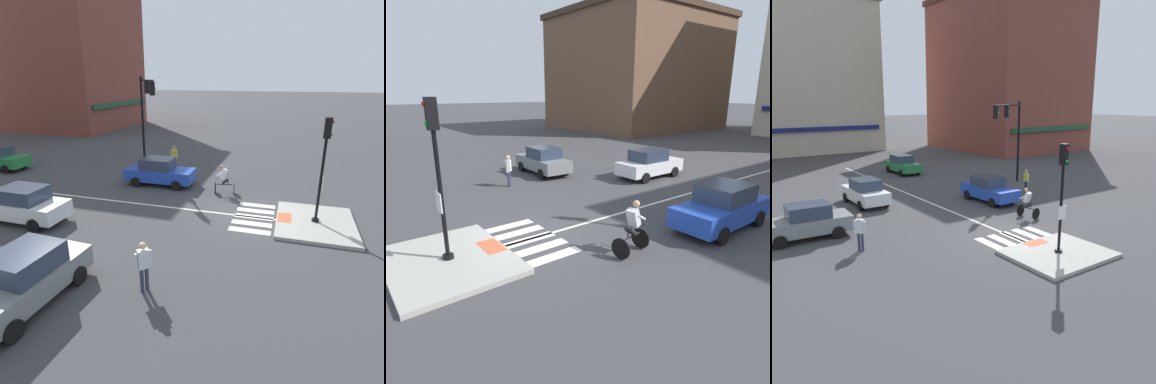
# 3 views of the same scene
# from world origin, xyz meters

# --- Properties ---
(ground_plane) EXTENTS (300.00, 300.00, 0.00)m
(ground_plane) POSITION_xyz_m (0.00, 0.00, 0.00)
(ground_plane) COLOR #3D3D3F
(traffic_island) EXTENTS (4.13, 3.36, 0.15)m
(traffic_island) POSITION_xyz_m (0.00, -2.86, 0.07)
(traffic_island) COLOR #A3A099
(traffic_island) RESTS_ON ground
(tactile_pad_front) EXTENTS (1.10, 0.60, 0.01)m
(tactile_pad_front) POSITION_xyz_m (0.00, -1.53, 0.15)
(tactile_pad_front) COLOR #DB5B38
(tactile_pad_front) RESTS_ON traffic_island
(signal_pole) EXTENTS (0.44, 0.38, 4.55)m
(signal_pole) POSITION_xyz_m (0.00, -2.87, 2.89)
(signal_pole) COLOR black
(signal_pole) RESTS_ON traffic_island
(crosswalk_stripe_a) EXTENTS (0.44, 1.80, 0.01)m
(crosswalk_stripe_a) POSITION_xyz_m (-1.53, -0.14, 0.00)
(crosswalk_stripe_a) COLOR silver
(crosswalk_stripe_a) RESTS_ON ground
(crosswalk_stripe_b) EXTENTS (0.44, 1.80, 0.01)m
(crosswalk_stripe_b) POSITION_xyz_m (-0.77, -0.14, 0.00)
(crosswalk_stripe_b) COLOR silver
(crosswalk_stripe_b) RESTS_ON ground
(crosswalk_stripe_c) EXTENTS (0.44, 1.80, 0.01)m
(crosswalk_stripe_c) POSITION_xyz_m (0.00, -0.14, 0.00)
(crosswalk_stripe_c) COLOR silver
(crosswalk_stripe_c) RESTS_ON ground
(crosswalk_stripe_d) EXTENTS (0.44, 1.80, 0.01)m
(crosswalk_stripe_d) POSITION_xyz_m (0.77, -0.14, 0.00)
(crosswalk_stripe_d) COLOR silver
(crosswalk_stripe_d) RESTS_ON ground
(crosswalk_stripe_e) EXTENTS (0.44, 1.80, 0.01)m
(crosswalk_stripe_e) POSITION_xyz_m (1.53, -0.14, 0.00)
(crosswalk_stripe_e) COLOR silver
(crosswalk_stripe_e) RESTS_ON ground
(lane_centre_line) EXTENTS (0.14, 28.00, 0.01)m
(lane_centre_line) POSITION_xyz_m (-0.03, 10.00, 0.00)
(lane_centre_line) COLOR silver
(lane_centre_line) RESTS_ON ground
(traffic_light_mast) EXTENTS (5.26, 3.35, 6.30)m
(traffic_light_mast) POSITION_xyz_m (7.58, 8.74, 4.45)
(traffic_light_mast) COLOR black
(traffic_light_mast) RESTS_ON ground
(building_corner_right) EXTENTS (15.08, 17.83, 19.42)m
(building_corner_right) POSITION_xyz_m (23.72, 28.17, 9.73)
(building_corner_right) COLOR brown
(building_corner_right) RESTS_ON ground
(car_white_westbound_far) EXTENTS (1.87, 4.11, 1.64)m
(car_white_westbound_far) POSITION_xyz_m (-3.52, 9.82, 0.81)
(car_white_westbound_far) COLOR white
(car_white_westbound_far) RESTS_ON ground
(car_grey_cross_left) EXTENTS (4.17, 1.97, 1.64)m
(car_grey_cross_left) POSITION_xyz_m (-8.12, 5.41, 0.81)
(car_grey_cross_left) COLOR slate
(car_grey_cross_left) RESTS_ON ground
(car_blue_eastbound_mid) EXTENTS (1.90, 4.13, 1.64)m
(car_blue_eastbound_mid) POSITION_xyz_m (3.31, 5.98, 0.81)
(car_blue_eastbound_mid) COLOR #2347B7
(car_blue_eastbound_mid) RESTS_ON ground
(cyclist) EXTENTS (0.83, 1.18, 1.68)m
(cyclist) POSITION_xyz_m (2.77, 1.90, 0.87)
(cyclist) COLOR black
(cyclist) RESTS_ON ground
(pedestrian_at_curb_left) EXTENTS (0.43, 0.41, 1.67)m
(pedestrian_at_curb_left) POSITION_xyz_m (-6.64, 2.39, 0.98)
(pedestrian_at_curb_left) COLOR #2D334C
(pedestrian_at_curb_left) RESTS_ON ground
(pedestrian_waiting_far_side) EXTENTS (0.29, 0.54, 1.67)m
(pedestrian_waiting_far_side) POSITION_xyz_m (6.95, 6.38, 0.98)
(pedestrian_waiting_far_side) COLOR #2D334C
(pedestrian_waiting_far_side) RESTS_ON ground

